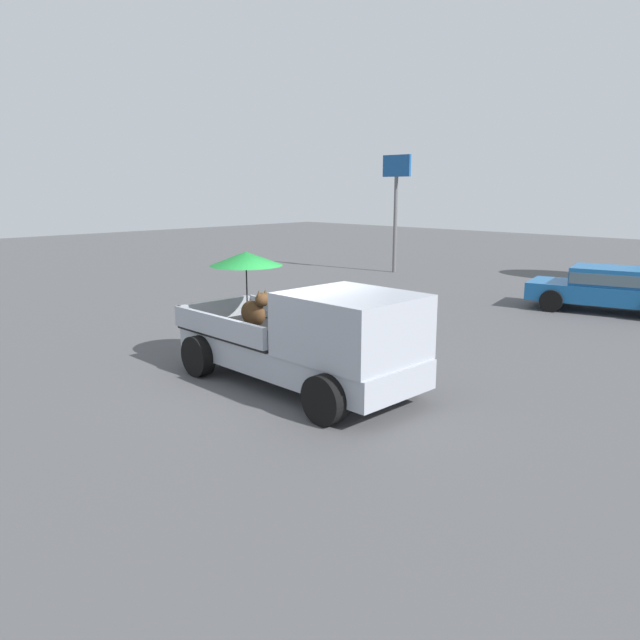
# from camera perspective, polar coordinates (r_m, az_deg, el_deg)

# --- Properties ---
(ground_plane) EXTENTS (80.00, 80.00, 0.00)m
(ground_plane) POSITION_cam_1_polar(r_m,az_deg,el_deg) (11.44, -2.29, -6.08)
(ground_plane) COLOR #4C4C4F
(pickup_truck_main) EXTENTS (5.10, 2.35, 2.36)m
(pickup_truck_main) POSITION_cam_1_polar(r_m,az_deg,el_deg) (10.90, -0.97, -1.55)
(pickup_truck_main) COLOR black
(pickup_truck_main) RESTS_ON ground
(parked_sedan_near) EXTENTS (4.58, 2.68, 1.33)m
(parked_sedan_near) POSITION_cam_1_polar(r_m,az_deg,el_deg) (19.88, 25.39, 2.82)
(parked_sedan_near) COLOR black
(parked_sedan_near) RESTS_ON ground
(motel_sign) EXTENTS (1.40, 0.16, 4.98)m
(motel_sign) POSITION_cam_1_polar(r_m,az_deg,el_deg) (26.66, 7.15, 11.99)
(motel_sign) COLOR #59595B
(motel_sign) RESTS_ON ground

